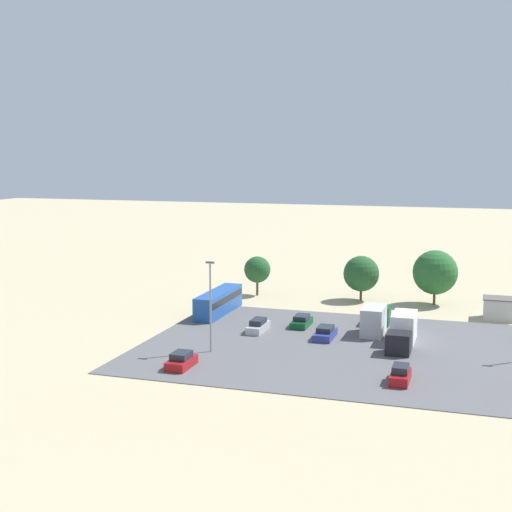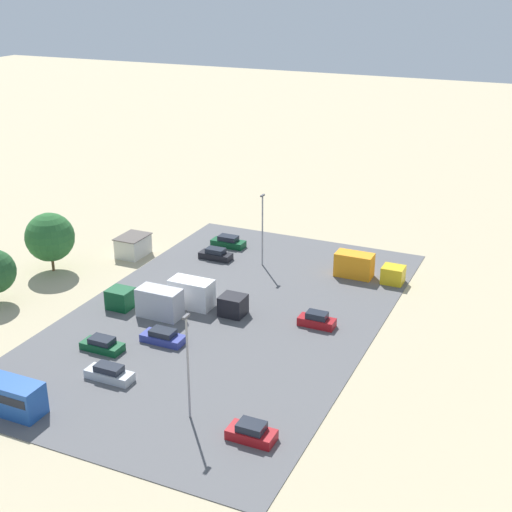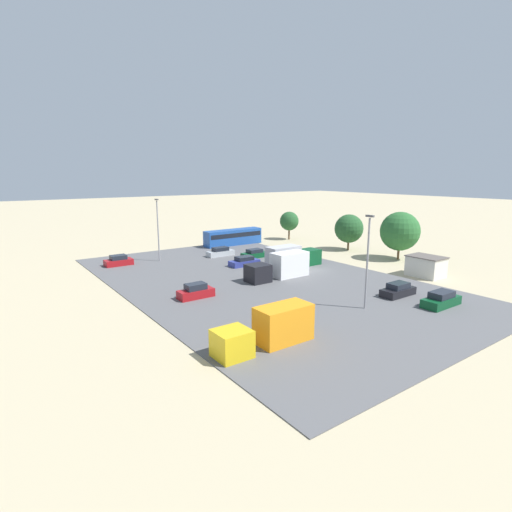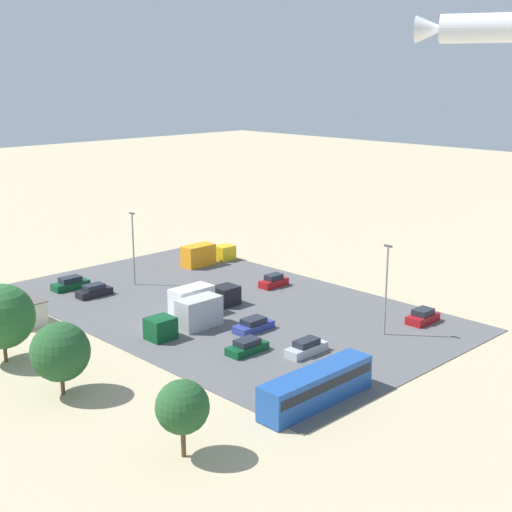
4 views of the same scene
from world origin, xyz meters
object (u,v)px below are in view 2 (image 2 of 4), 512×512
object	(u,v)px
parked_car_4	(109,373)
parked_truck_1	(203,297)
parked_truck_0	(365,268)
parked_car_6	(317,320)
parked_car_2	(102,345)
shed_building	(133,246)
parked_car_5	(216,254)
parked_car_3	(228,242)
parked_car_0	(163,337)
parked_truck_2	(148,301)
parked_car_1	(251,433)

from	to	relation	value
parked_car_4	parked_truck_1	distance (m)	17.23
parked_truck_0	parked_car_6	bearing A→B (deg)	-4.02
parked_car_2	parked_truck_0	distance (m)	34.81
shed_building	parked_car_5	xyz separation A→B (m)	(-3.32, 10.93, -0.70)
parked_car_4	parked_car_5	bearing A→B (deg)	8.77
parked_car_3	parked_car_0	bearing A→B (deg)	12.53
shed_building	parked_truck_0	world-z (taller)	parked_truck_0
shed_building	parked_truck_1	xyz separation A→B (m)	(10.79, 16.64, 0.18)
parked_car_6	parked_truck_1	xyz separation A→B (m)	(1.28, -13.36, 0.82)
parked_car_4	parked_truck_2	size ratio (longest dim) A/B	0.52
parked_car_3	parked_truck_1	bearing A→B (deg)	18.17
parked_car_3	parked_car_2	bearing A→B (deg)	2.49
shed_building	parked_truck_1	size ratio (longest dim) A/B	0.50
parked_car_1	parked_car_6	distance (m)	21.50
parked_car_4	parked_truck_0	size ratio (longest dim) A/B	0.54
shed_building	parked_car_4	size ratio (longest dim) A/B	0.98
parked_car_4	parked_truck_0	distance (m)	36.72
shed_building	parked_car_6	xyz separation A→B (m)	(9.52, 30.00, -0.64)
parked_car_4	parked_car_6	xyz separation A→B (m)	(-18.46, 14.24, 0.06)
parked_car_1	parked_truck_2	xyz separation A→B (m)	(-16.40, -20.33, 0.87)
parked_car_1	parked_truck_2	size ratio (longest dim) A/B	0.44
parked_car_6	shed_building	bearing A→B (deg)	72.40
parked_car_5	parked_car_4	bearing A→B (deg)	8.77
parked_truck_1	parked_car_3	bearing A→B (deg)	-161.83
parked_car_2	parked_truck_1	xyz separation A→B (m)	(-12.80, 4.85, 0.92)
parked_truck_0	parked_truck_2	world-z (taller)	parked_truck_2
parked_truck_1	shed_building	bearing A→B (deg)	-122.96
parked_car_0	parked_car_3	distance (m)	28.44
parked_car_0	parked_car_4	bearing A→B (deg)	174.41
shed_building	parked_car_3	xyz separation A→B (m)	(-8.18, 10.41, -0.67)
parked_car_1	parked_car_3	size ratio (longest dim) A/B	0.85
parked_car_0	parked_car_3	bearing A→B (deg)	12.53
shed_building	parked_truck_1	distance (m)	19.84
parked_car_1	parked_car_5	size ratio (longest dim) A/B	0.92
parked_car_1	parked_car_5	world-z (taller)	parked_car_1
parked_car_6	parked_truck_0	size ratio (longest dim) A/B	0.46
parked_truck_0	parked_truck_2	xyz separation A→B (m)	(19.92, -19.39, 0.12)
parked_car_4	parked_car_5	world-z (taller)	parked_car_5
parked_car_1	parked_car_6	xyz separation A→B (m)	(-21.41, -1.98, 0.03)
parked_car_0	parked_car_1	world-z (taller)	parked_car_1
parked_truck_0	parked_car_0	bearing A→B (deg)	-30.09
parked_car_1	parked_car_5	bearing A→B (deg)	-148.41
parked_car_5	parked_truck_2	world-z (taller)	parked_truck_2
parked_car_2	parked_car_4	size ratio (longest dim) A/B	0.93
parked_truck_0	parked_truck_2	size ratio (longest dim) A/B	0.96
parked_truck_0	parked_truck_2	bearing A→B (deg)	-44.24
parked_car_0	parked_car_2	distance (m)	6.25
parked_car_6	parked_truck_2	bearing A→B (deg)	105.28
shed_building	parked_car_5	size ratio (longest dim) A/B	1.04
shed_building	parked_car_4	distance (m)	32.12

